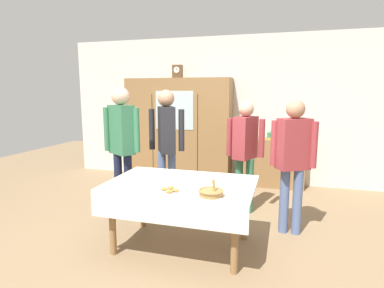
{
  "coord_description": "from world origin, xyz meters",
  "views": [
    {
      "loc": [
        1.03,
        -3.3,
        1.69
      ],
      "look_at": [
        0.0,
        0.2,
        1.08
      ],
      "focal_mm": 29.57,
      "sensor_mm": 36.0,
      "label": 1
    }
  ],
  "objects": [
    {
      "name": "back_wall",
      "position": [
        0.0,
        2.65,
        1.35
      ],
      "size": [
        6.4,
        0.1,
        2.7
      ],
      "primitive_type": "cube",
      "color": "silver",
      "rests_on": "ground"
    },
    {
      "name": "tea_cup_near_right",
      "position": [
        -0.59,
        -0.26,
        0.76
      ],
      "size": [
        0.13,
        0.13,
        0.06
      ],
      "color": "silver",
      "rests_on": "dining_table"
    },
    {
      "name": "wall_cabinet",
      "position": [
        -0.9,
        2.35,
        0.97
      ],
      "size": [
        1.99,
        0.46,
        1.94
      ],
      "color": "olive",
      "rests_on": "ground"
    },
    {
      "name": "mantel_clock",
      "position": [
        -0.91,
        2.35,
        2.06
      ],
      "size": [
        0.18,
        0.11,
        0.24
      ],
      "color": "brown",
      "rests_on": "wall_cabinet"
    },
    {
      "name": "tea_cup_mid_left",
      "position": [
        -0.14,
        -0.24,
        0.76
      ],
      "size": [
        0.13,
        0.13,
        0.06
      ],
      "color": "silver",
      "rests_on": "dining_table"
    },
    {
      "name": "person_by_cabinet",
      "position": [
        -0.54,
        0.78,
        1.05
      ],
      "size": [
        0.52,
        0.41,
        1.71
      ],
      "color": "slate",
      "rests_on": "ground"
    },
    {
      "name": "person_behind_table_right",
      "position": [
        1.14,
        0.49,
        0.97
      ],
      "size": [
        0.52,
        0.36,
        1.6
      ],
      "color": "slate",
      "rests_on": "ground"
    },
    {
      "name": "person_behind_table_left",
      "position": [
        0.52,
        1.02,
        0.95
      ],
      "size": [
        0.52,
        0.41,
        1.56
      ],
      "color": "#33704C",
      "rests_on": "ground"
    },
    {
      "name": "tea_cup_back_edge",
      "position": [
        0.25,
        0.01,
        0.76
      ],
      "size": [
        0.13,
        0.13,
        0.06
      ],
      "color": "white",
      "rests_on": "dining_table"
    },
    {
      "name": "tea_cup_far_left",
      "position": [
        0.44,
        0.0,
        0.76
      ],
      "size": [
        0.13,
        0.13,
        0.06
      ],
      "color": "white",
      "rests_on": "dining_table"
    },
    {
      "name": "bookshelf_low",
      "position": [
        0.83,
        2.41,
        0.43
      ],
      "size": [
        1.16,
        0.35,
        0.86
      ],
      "color": "olive",
      "rests_on": "ground"
    },
    {
      "name": "dining_table",
      "position": [
        0.0,
        -0.23,
        0.63
      ],
      "size": [
        1.55,
        1.02,
        0.73
      ],
      "color": "olive",
      "rests_on": "ground"
    },
    {
      "name": "spoon_center",
      "position": [
        -0.46,
        -0.43,
        0.74
      ],
      "size": [
        0.12,
        0.02,
        0.01
      ],
      "color": "silver",
      "rests_on": "dining_table"
    },
    {
      "name": "person_beside_shelf",
      "position": [
        -1.04,
        0.43,
        1.08
      ],
      "size": [
        0.52,
        0.36,
        1.75
      ],
      "color": "#191E38",
      "rests_on": "ground"
    },
    {
      "name": "book_stack",
      "position": [
        0.83,
        2.41,
        0.92
      ],
      "size": [
        0.18,
        0.23,
        0.12
      ],
      "color": "#B29333",
      "rests_on": "bookshelf_low"
    },
    {
      "name": "spoon_far_right",
      "position": [
        0.66,
        -0.17,
        0.74
      ],
      "size": [
        0.12,
        0.02,
        0.01
      ],
      "color": "silver",
      "rests_on": "dining_table"
    },
    {
      "name": "tea_cup_center",
      "position": [
        -0.54,
        -0.05,
        0.76
      ],
      "size": [
        0.13,
        0.13,
        0.06
      ],
      "color": "white",
      "rests_on": "dining_table"
    },
    {
      "name": "bread_basket",
      "position": [
        0.41,
        -0.56,
        0.77
      ],
      "size": [
        0.24,
        0.24,
        0.16
      ],
      "color": "#9E7542",
      "rests_on": "dining_table"
    },
    {
      "name": "ground_plane",
      "position": [
        0.0,
        0.0,
        0.0
      ],
      "size": [
        12.0,
        12.0,
        0.0
      ],
      "primitive_type": "plane",
      "color": "#846B4C",
      "rests_on": "ground"
    },
    {
      "name": "pastry_plate",
      "position": [
        0.0,
        -0.56,
        0.75
      ],
      "size": [
        0.28,
        0.28,
        0.05
      ],
      "color": "white",
      "rests_on": "dining_table"
    },
    {
      "name": "tea_cup_far_right",
      "position": [
        -0.24,
        -0.43,
        0.76
      ],
      "size": [
        0.13,
        0.13,
        0.06
      ],
      "color": "white",
      "rests_on": "dining_table"
    }
  ]
}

